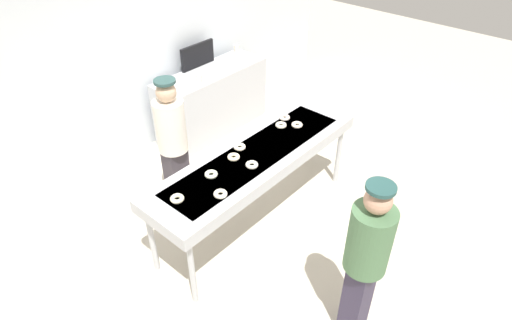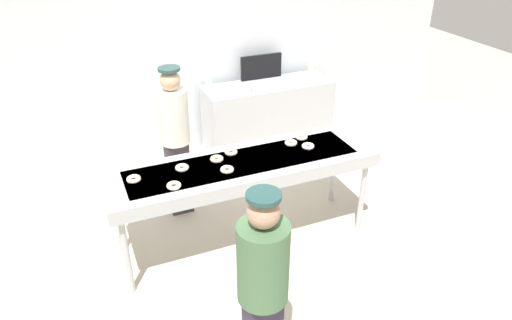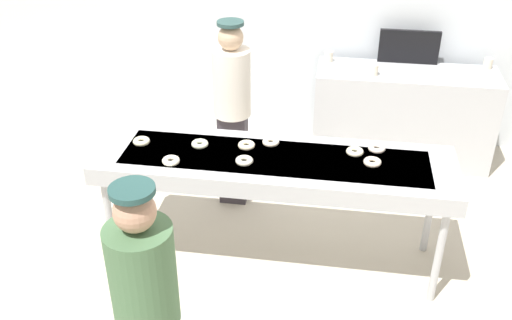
{
  "view_description": "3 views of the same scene",
  "coord_description": "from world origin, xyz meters",
  "px_view_note": "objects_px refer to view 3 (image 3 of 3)",
  "views": [
    {
      "loc": [
        -2.74,
        -2.41,
        3.5
      ],
      "look_at": [
        -0.1,
        -0.08,
        0.94
      ],
      "focal_mm": 30.39,
      "sensor_mm": 36.0,
      "label": 1
    },
    {
      "loc": [
        -1.4,
        -3.66,
        3.15
      ],
      "look_at": [
        0.13,
        -0.0,
        0.92
      ],
      "focal_mm": 33.32,
      "sensor_mm": 36.0,
      "label": 2
    },
    {
      "loc": [
        0.43,
        -3.64,
        3.08
      ],
      "look_at": [
        -0.13,
        -0.04,
        0.92
      ],
      "focal_mm": 41.14,
      "sensor_mm": 36.0,
      "label": 3
    }
  ],
  "objects_px": {
    "worker_baker": "(232,107)",
    "prep_counter": "(402,116)",
    "customer_waiting": "(146,302)",
    "paper_cup_0": "(488,63)",
    "sugar_donut_0": "(246,145)",
    "paper_cup_2": "(374,70)",
    "sugar_donut_4": "(200,144)",
    "sugar_donut_6": "(355,152)",
    "menu_display": "(409,47)",
    "sugar_donut_1": "(271,142)",
    "sugar_donut_5": "(141,141)",
    "sugar_donut_7": "(372,162)",
    "sugar_donut_8": "(377,148)",
    "sugar_donut_2": "(244,161)",
    "sugar_donut_3": "(171,161)",
    "paper_cup_1": "(329,57)",
    "fryer_conveyor": "(274,166)"
  },
  "relations": [
    {
      "from": "customer_waiting",
      "to": "sugar_donut_2",
      "type": "bearing_deg",
      "value": 95.19
    },
    {
      "from": "customer_waiting",
      "to": "menu_display",
      "type": "relative_size",
      "value": 2.78
    },
    {
      "from": "sugar_donut_1",
      "to": "prep_counter",
      "type": "xyz_separation_m",
      "value": [
        1.12,
        1.61,
        -0.48
      ]
    },
    {
      "from": "sugar_donut_5",
      "to": "paper_cup_1",
      "type": "relative_size",
      "value": 1.21
    },
    {
      "from": "sugar_donut_5",
      "to": "sugar_donut_3",
      "type": "bearing_deg",
      "value": -39.14
    },
    {
      "from": "sugar_donut_4",
      "to": "sugar_donut_5",
      "type": "bearing_deg",
      "value": -176.5
    },
    {
      "from": "fryer_conveyor",
      "to": "sugar_donut_1",
      "type": "relative_size",
      "value": 20.68
    },
    {
      "from": "prep_counter",
      "to": "paper_cup_0",
      "type": "xyz_separation_m",
      "value": [
        0.76,
        0.21,
        0.52
      ]
    },
    {
      "from": "sugar_donut_2",
      "to": "paper_cup_0",
      "type": "height_order",
      "value": "paper_cup_0"
    },
    {
      "from": "sugar_donut_7",
      "to": "menu_display",
      "type": "distance_m",
      "value": 2.08
    },
    {
      "from": "sugar_donut_3",
      "to": "paper_cup_1",
      "type": "bearing_deg",
      "value": 64.84
    },
    {
      "from": "sugar_donut_1",
      "to": "sugar_donut_7",
      "type": "distance_m",
      "value": 0.77
    },
    {
      "from": "sugar_donut_2",
      "to": "menu_display",
      "type": "relative_size",
      "value": 0.22
    },
    {
      "from": "sugar_donut_1",
      "to": "paper_cup_2",
      "type": "relative_size",
      "value": 1.21
    },
    {
      "from": "sugar_donut_0",
      "to": "sugar_donut_2",
      "type": "bearing_deg",
      "value": -84.27
    },
    {
      "from": "sugar_donut_0",
      "to": "paper_cup_2",
      "type": "relative_size",
      "value": 1.21
    },
    {
      "from": "sugar_donut_3",
      "to": "paper_cup_0",
      "type": "distance_m",
      "value": 3.37
    },
    {
      "from": "sugar_donut_2",
      "to": "prep_counter",
      "type": "height_order",
      "value": "sugar_donut_2"
    },
    {
      "from": "sugar_donut_0",
      "to": "sugar_donut_1",
      "type": "distance_m",
      "value": 0.19
    },
    {
      "from": "menu_display",
      "to": "sugar_donut_1",
      "type": "bearing_deg",
      "value": -121.12
    },
    {
      "from": "sugar_donut_7",
      "to": "sugar_donut_8",
      "type": "distance_m",
      "value": 0.21
    },
    {
      "from": "sugar_donut_4",
      "to": "sugar_donut_5",
      "type": "xyz_separation_m",
      "value": [
        -0.45,
        -0.03,
        0.0
      ]
    },
    {
      "from": "paper_cup_1",
      "to": "prep_counter",
      "type": "bearing_deg",
      "value": -11.36
    },
    {
      "from": "customer_waiting",
      "to": "paper_cup_1",
      "type": "xyz_separation_m",
      "value": [
        0.76,
        3.5,
        0.08
      ]
    },
    {
      "from": "sugar_donut_1",
      "to": "paper_cup_1",
      "type": "relative_size",
      "value": 1.21
    },
    {
      "from": "sugar_donut_6",
      "to": "sugar_donut_8",
      "type": "distance_m",
      "value": 0.18
    },
    {
      "from": "sugar_donut_8",
      "to": "worker_baker",
      "type": "relative_size",
      "value": 0.08
    },
    {
      "from": "sugar_donut_0",
      "to": "paper_cup_1",
      "type": "distance_m",
      "value": 1.92
    },
    {
      "from": "sugar_donut_0",
      "to": "prep_counter",
      "type": "relative_size",
      "value": 0.07
    },
    {
      "from": "sugar_donut_8",
      "to": "sugar_donut_1",
      "type": "bearing_deg",
      "value": -178.28
    },
    {
      "from": "customer_waiting",
      "to": "paper_cup_0",
      "type": "relative_size",
      "value": 15.5
    },
    {
      "from": "sugar_donut_4",
      "to": "menu_display",
      "type": "xyz_separation_m",
      "value": [
        1.64,
        1.97,
        0.15
      ]
    },
    {
      "from": "sugar_donut_1",
      "to": "paper_cup_0",
      "type": "distance_m",
      "value": 2.62
    },
    {
      "from": "menu_display",
      "to": "worker_baker",
      "type": "bearing_deg",
      "value": -140.32
    },
    {
      "from": "sugar_donut_4",
      "to": "prep_counter",
      "type": "relative_size",
      "value": 0.07
    },
    {
      "from": "sugar_donut_6",
      "to": "paper_cup_0",
      "type": "height_order",
      "value": "paper_cup_0"
    },
    {
      "from": "sugar_donut_2",
      "to": "sugar_donut_4",
      "type": "height_order",
      "value": "same"
    },
    {
      "from": "sugar_donut_2",
      "to": "paper_cup_0",
      "type": "xyz_separation_m",
      "value": [
        2.03,
        2.13,
        0.04
      ]
    },
    {
      "from": "sugar_donut_0",
      "to": "sugar_donut_3",
      "type": "xyz_separation_m",
      "value": [
        -0.49,
        -0.31,
        0.0
      ]
    },
    {
      "from": "sugar_donut_2",
      "to": "prep_counter",
      "type": "bearing_deg",
      "value": 56.48
    },
    {
      "from": "worker_baker",
      "to": "prep_counter",
      "type": "height_order",
      "value": "worker_baker"
    },
    {
      "from": "sugar_donut_0",
      "to": "sugar_donut_5",
      "type": "height_order",
      "value": "same"
    },
    {
      "from": "sugar_donut_4",
      "to": "sugar_donut_5",
      "type": "height_order",
      "value": "same"
    },
    {
      "from": "fryer_conveyor",
      "to": "paper_cup_0",
      "type": "bearing_deg",
      "value": 47.65
    },
    {
      "from": "fryer_conveyor",
      "to": "customer_waiting",
      "type": "distance_m",
      "value": 1.61
    },
    {
      "from": "sugar_donut_8",
      "to": "sugar_donut_2",
      "type": "bearing_deg",
      "value": -160.7
    },
    {
      "from": "sugar_donut_5",
      "to": "paper_cup_1",
      "type": "bearing_deg",
      "value": 55.52
    },
    {
      "from": "sugar_donut_0",
      "to": "sugar_donut_6",
      "type": "bearing_deg",
      "value": 1.89
    },
    {
      "from": "sugar_donut_4",
      "to": "sugar_donut_6",
      "type": "relative_size",
      "value": 1.0
    },
    {
      "from": "sugar_donut_1",
      "to": "sugar_donut_5",
      "type": "bearing_deg",
      "value": -171.76
    }
  ]
}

